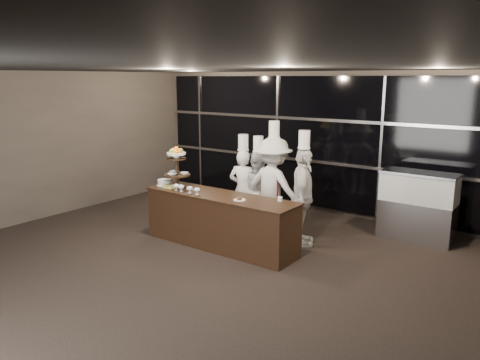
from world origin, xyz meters
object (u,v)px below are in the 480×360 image
Objects in this scene: display_stand at (177,164)px; layer_cake at (165,183)px; chef_d at (303,197)px; buffet_counter at (220,220)px; chef_b at (258,189)px; chef_c at (273,187)px; display_case at (418,203)px; chef_a at (243,188)px.

display_stand is 0.46m from layer_cake.
chef_d is (2.09, 0.90, -0.47)m from display_stand.
buffet_counter is 1.27m from chef_b.
buffet_counter is at bearing -112.36° from chef_c.
chef_b is (-2.67, -1.14, 0.08)m from display_case.
buffet_counter is 1.37m from layer_cake.
display_stand is 0.41× the size of chef_a.
chef_a is 0.86× the size of chef_c.
display_stand is at bearing -156.70° from chef_d.
display_stand is 0.35× the size of chef_c.
chef_b is 1.21m from chef_d.
display_case is 2.12m from chef_d.
layer_cake is at bearing -147.61° from chef_c.
chef_d reaches higher than display_case.
display_stand is 4.37m from display_case.
display_case is 0.64× the size of chef_d.
chef_b reaches higher than display_stand.
chef_a is (0.71, 1.06, -0.54)m from display_stand.
chef_c is (1.42, 1.02, -0.42)m from display_stand.
chef_a is 1.02× the size of chef_b.
chef_c is (-2.19, -1.35, 0.23)m from display_case.
layer_cake is (-0.27, -0.05, -0.37)m from display_stand.
chef_d is at bearing -16.08° from chef_b.
layer_cake is 1.77m from chef_b.
chef_c reaches higher than chef_b.
chef_c reaches higher than display_case.
display_stand is 2.33m from chef_d.
layer_cake is 2.55m from chef_d.
display_case is 0.70× the size of chef_a.
chef_c is (0.42, 1.02, 0.45)m from buffet_counter.
display_stand is at bearing -144.29° from chef_c.
chef_a is 0.29m from chef_b.
buffet_counter is 9.47× the size of layer_cake.
buffet_counter is 1.58× the size of chef_b.
display_stand is (-1.00, -0.00, 0.87)m from buffet_counter.
layer_cake is 2.00m from chef_c.
buffet_counter is 1.34× the size of chef_c.
chef_c is (0.71, -0.04, 0.12)m from chef_a.
chef_d reaches higher than chef_a.
buffet_counter is 2.20× the size of display_case.
chef_b is 0.85× the size of chef_c.
buffet_counter is at bearing 2.26° from layer_cake.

